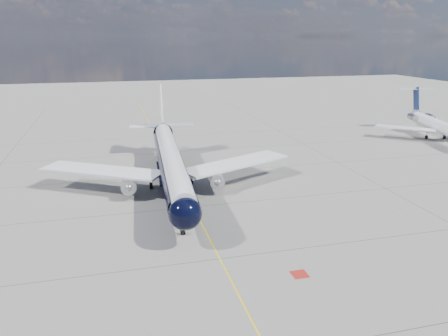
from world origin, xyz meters
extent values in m
plane|color=gray|center=(0.00, 30.00, 0.00)|extent=(320.00, 320.00, 0.00)
cube|color=yellow|center=(0.00, 25.00, 0.00)|extent=(0.16, 160.00, 0.01)
cube|color=maroon|center=(6.80, -10.00, 0.00)|extent=(1.60, 1.60, 0.01)
cylinder|color=black|center=(-1.73, 17.75, 4.07)|extent=(6.03, 36.99, 3.68)
sphere|color=black|center=(-2.97, -1.59, 4.07)|extent=(3.91, 3.91, 3.68)
cone|color=black|center=(-0.27, 40.48, 4.65)|extent=(4.11, 7.01, 3.68)
cylinder|color=white|center=(-1.73, 17.75, 4.99)|extent=(5.35, 38.87, 2.87)
cube|color=black|center=(-2.98, -1.79, 4.60)|extent=(2.40, 1.31, 0.53)
cube|color=white|center=(-11.79, 19.85, 3.20)|extent=(18.38, 13.89, 0.31)
cube|color=white|center=(8.52, 18.55, 3.20)|extent=(18.95, 12.08, 0.31)
cube|color=black|center=(-1.73, 17.75, 2.71)|extent=(4.68, 9.93, 0.97)
cylinder|color=#AEAEB6|center=(-8.14, 16.22, 2.08)|extent=(2.45, 4.59, 2.17)
cylinder|color=#AEAEB6|center=(4.43, 15.41, 2.08)|extent=(2.45, 4.59, 2.17)
sphere|color=gray|center=(-8.27, 14.19, 2.08)|extent=(1.13, 1.13, 1.07)
sphere|color=gray|center=(4.30, 13.38, 2.08)|extent=(1.13, 1.13, 1.07)
cube|color=white|center=(-8.13, 16.41, 2.81)|extent=(0.41, 3.11, 1.07)
cube|color=white|center=(4.45, 15.61, 2.81)|extent=(0.41, 3.11, 1.07)
cube|color=white|center=(-0.30, 39.99, 9.59)|extent=(0.70, 6.15, 8.26)
cube|color=white|center=(-0.27, 40.48, 5.43)|extent=(12.77, 3.90, 0.21)
cylinder|color=gray|center=(-2.75, 1.79, 1.21)|extent=(0.19, 0.19, 2.04)
cylinder|color=black|center=(-2.95, 1.81, 0.34)|extent=(0.22, 0.69, 0.68)
cylinder|color=black|center=(-2.56, 1.78, 0.34)|extent=(0.22, 0.69, 0.68)
cylinder|color=gray|center=(-4.73, 19.40, 1.31)|extent=(0.27, 0.27, 1.84)
cylinder|color=gray|center=(1.46, 19.00, 1.31)|extent=(0.27, 0.27, 1.84)
cylinder|color=black|center=(-4.76, 18.87, 0.53)|extent=(0.50, 1.09, 1.07)
cylinder|color=black|center=(-4.70, 19.93, 0.53)|extent=(0.50, 1.09, 1.07)
cylinder|color=black|center=(1.43, 18.47, 0.53)|extent=(0.50, 1.09, 1.07)
cylinder|color=black|center=(1.49, 19.53, 0.53)|extent=(0.50, 1.09, 1.07)
cylinder|color=white|center=(60.84, 35.70, 3.14)|extent=(8.14, 22.31, 2.74)
cone|color=white|center=(64.45, 49.96, 3.55)|extent=(3.90, 5.59, 2.74)
cube|color=white|center=(54.20, 38.43, 2.54)|extent=(11.57, 10.93, 0.22)
cylinder|color=#AEAEB6|center=(61.02, 45.07, 3.55)|extent=(2.27, 3.52, 1.52)
cylinder|color=#AEAEB6|center=(65.15, 44.03, 3.55)|extent=(2.27, 3.52, 1.52)
cube|color=white|center=(61.51, 44.95, 3.55)|extent=(1.38, 1.82, 0.18)
cube|color=white|center=(64.65, 44.15, 3.55)|extent=(1.38, 1.82, 0.18)
cube|color=#0A1A46|center=(64.08, 48.48, 7.36)|extent=(1.28, 4.19, 6.22)
cube|color=white|center=(64.23, 49.07, 9.79)|extent=(8.37, 3.96, 0.16)
cylinder|color=gray|center=(59.12, 37.18, 0.96)|extent=(0.25, 0.25, 1.72)
cylinder|color=gray|center=(63.05, 36.19, 0.96)|extent=(0.25, 0.25, 1.72)
cylinder|color=black|center=(59.12, 37.18, 0.43)|extent=(0.52, 0.91, 0.85)
cylinder|color=black|center=(63.05, 36.19, 0.43)|extent=(0.52, 0.91, 0.85)
camera|label=1|loc=(-9.99, -44.74, 22.34)|focal=35.00mm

